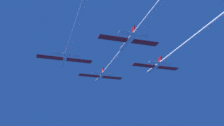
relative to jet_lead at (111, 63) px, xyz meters
The scene contains 4 objects.
jet_lead is the anchor object (origin of this frame).
jet_left_wing 23.46m from the jet_lead, 131.62° to the right, with size 16.76×55.22×2.78m.
jet_right_wing 25.56m from the jet_lead, 52.31° to the right, with size 16.76×63.21×2.78m.
jet_slot 35.81m from the jet_lead, 90.66° to the right, with size 16.76×60.57×2.78m.
Camera 1 is at (-22.92, -90.25, -30.63)m, focal length 40.90 mm.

